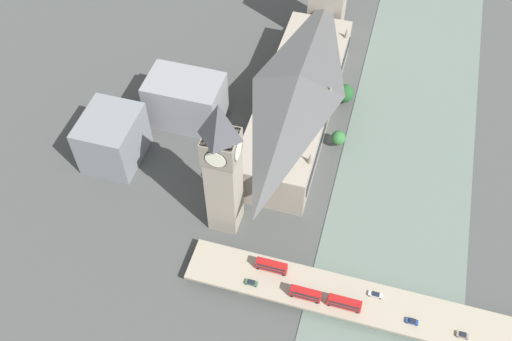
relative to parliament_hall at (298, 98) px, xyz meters
The scene contains 17 objects.
ground_plane 22.93m from the parliament_hall, 155.23° to the left, with size 600.00×600.00×0.00m, color #424442.
river_water 52.35m from the parliament_hall, behind, with size 53.71×360.00×0.30m, color slate.
parliament_hall is the anchor object (origin of this frame).
clock_tower 64.68m from the parliament_hall, 77.39° to the left, with size 12.04×12.04×62.74m.
road_bridge 95.92m from the parliament_hall, 121.72° to the left, with size 139.43×16.14×4.37m.
double_decker_bus_lead 88.45m from the parliament_hall, 105.20° to the left, with size 10.77×2.50×4.99m.
double_decker_bus_mid 78.82m from the parliament_hall, 96.85° to the left, with size 11.21×2.59×4.87m.
double_decker_bus_rear 92.55m from the parliament_hall, 113.23° to the left, with size 11.54×2.64×4.80m.
car_northbound_lead 85.67m from the parliament_hall, 92.73° to the left, with size 4.40×1.92×1.35m.
car_northbound_mid 113.73m from the parliament_hall, 131.84° to the left, with size 3.83×1.89×1.39m.
car_southbound_lead 90.92m from the parliament_hall, 120.63° to the left, with size 4.76×1.83×1.30m.
car_southbound_mid 103.34m from the parliament_hall, 125.16° to the left, with size 4.03×1.88×1.37m.
city_block_west 47.93m from the parliament_hall, 15.65° to the left, with size 31.69×20.31×22.31m.
city_block_center 50.29m from the parliament_hall, 13.18° to the left, with size 25.81×21.58×20.41m.
city_block_east 79.13m from the parliament_hall, 31.67° to the left, with size 21.55×25.44×22.24m.
tree_embankment_near 24.33m from the parliament_hall, 152.73° to the left, with size 6.15×6.15×8.20m.
tree_embankment_mid 25.38m from the parliament_hall, 139.19° to the right, with size 8.21×8.21×9.84m.
Camera 1 is at (-13.47, 165.62, 184.15)m, focal length 40.00 mm.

